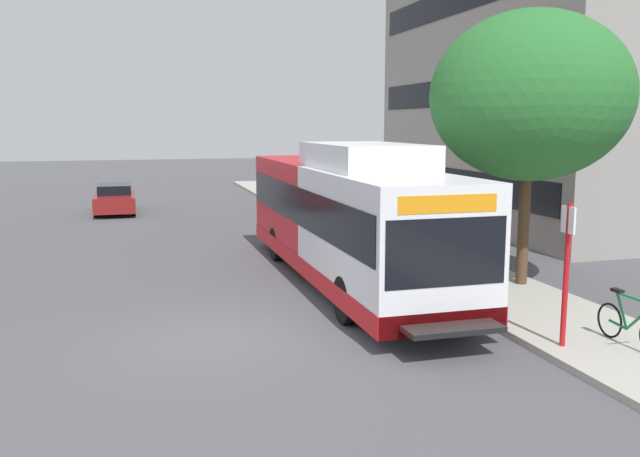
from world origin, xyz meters
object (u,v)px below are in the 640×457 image
(transit_bus, at_px, (346,218))
(parked_car_far_lane, at_px, (115,199))
(bicycle_parked, at_px, (631,324))
(bus_stop_sign_pole, at_px, (567,264))
(street_tree_near_stop, at_px, (530,97))

(transit_bus, xyz_separation_m, parked_car_far_lane, (-6.07, 16.11, -1.04))
(transit_bus, bearing_deg, bicycle_parked, -64.60)
(bus_stop_sign_pole, height_order, parked_car_far_lane, bus_stop_sign_pole)
(bicycle_parked, bearing_deg, parked_car_far_lane, 112.07)
(bus_stop_sign_pole, height_order, street_tree_near_stop, street_tree_near_stop)
(bus_stop_sign_pole, bearing_deg, bicycle_parked, -18.60)
(bicycle_parked, distance_m, parked_car_far_lane, 24.62)
(bus_stop_sign_pole, bearing_deg, street_tree_near_stop, 66.01)
(transit_bus, relative_size, bicycle_parked, 6.96)
(transit_bus, bearing_deg, bus_stop_sign_pole, -72.07)
(bus_stop_sign_pole, xyz_separation_m, parked_car_far_lane, (-8.11, 22.43, -0.99))
(bus_stop_sign_pole, xyz_separation_m, street_tree_near_stop, (1.96, 4.40, 3.11))
(bus_stop_sign_pole, distance_m, parked_car_far_lane, 23.88)
(transit_bus, bearing_deg, street_tree_near_stop, -25.59)
(parked_car_far_lane, bearing_deg, bus_stop_sign_pole, -70.11)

